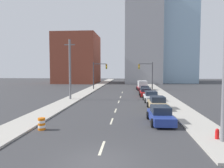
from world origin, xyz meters
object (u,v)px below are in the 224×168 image
(utility_pole_left_mid, at_px, (70,69))
(box_truck_maroon, at_px, (142,86))
(sedan_gray, at_px, (141,85))
(fire_hydrant, at_px, (217,135))
(sedan_tan, at_px, (157,103))
(sedan_black, at_px, (145,90))
(traffic_signal_left, at_px, (97,72))
(traffic_signal_right, at_px, (149,72))
(traffic_barrel, at_px, (42,124))
(sedan_red, at_px, (146,93))
(sedan_blue, at_px, (160,115))
(sedan_white, at_px, (151,97))

(utility_pole_left_mid, distance_m, box_truck_maroon, 20.41)
(utility_pole_left_mid, xyz_separation_m, sedan_gray, (12.01, 22.63, -4.07))
(fire_hydrant, xyz_separation_m, sedan_tan, (-2.53, 11.22, 0.29))
(fire_hydrant, bearing_deg, sedan_black, 95.77)
(sedan_tan, bearing_deg, traffic_signal_left, 111.85)
(sedan_tan, bearing_deg, traffic_signal_right, 85.45)
(traffic_signal_left, bearing_deg, sedan_black, -31.16)
(traffic_barrel, height_order, sedan_red, sedan_red)
(fire_hydrant, relative_size, sedan_blue, 0.17)
(box_truck_maroon, distance_m, sedan_gray, 6.47)
(traffic_signal_left, xyz_separation_m, utility_pole_left_mid, (-1.58, -17.08, 0.72))
(sedan_blue, bearing_deg, sedan_tan, 82.76)
(utility_pole_left_mid, height_order, sedan_red, utility_pole_left_mid)
(fire_hydrant, bearing_deg, traffic_signal_right, 92.73)
(sedan_tan, bearing_deg, traffic_barrel, -138.79)
(utility_pole_left_mid, distance_m, sedan_gray, 25.94)
(utility_pole_left_mid, xyz_separation_m, sedan_blue, (11.92, -13.53, -4.06))
(traffic_barrel, relative_size, sedan_gray, 0.21)
(sedan_tan, height_order, sedan_gray, sedan_tan)
(fire_hydrant, height_order, box_truck_maroon, box_truck_maroon)
(utility_pole_left_mid, bearing_deg, sedan_black, 41.65)
(utility_pole_left_mid, xyz_separation_m, sedan_tan, (12.45, -6.93, -4.05))
(utility_pole_left_mid, distance_m, sedan_tan, 14.82)
(fire_hydrant, distance_m, sedan_white, 17.80)
(fire_hydrant, relative_size, sedan_black, 0.19)
(traffic_barrel, height_order, fire_hydrant, traffic_barrel)
(fire_hydrant, relative_size, sedan_red, 0.18)
(sedan_tan, bearing_deg, sedan_white, 89.05)
(sedan_blue, bearing_deg, traffic_signal_left, 106.06)
(fire_hydrant, relative_size, sedan_white, 0.17)
(sedan_blue, distance_m, sedan_black, 24.26)
(sedan_white, bearing_deg, traffic_signal_right, 84.54)
(traffic_signal_right, relative_size, sedan_blue, 1.31)
(sedan_red, xyz_separation_m, box_truck_maroon, (-0.02, 10.79, 0.34))
(sedan_black, bearing_deg, traffic_signal_right, 78.98)
(traffic_barrel, bearing_deg, sedan_blue, 17.70)
(sedan_red, bearing_deg, fire_hydrant, -83.07)
(traffic_barrel, distance_m, box_truck_maroon, 34.10)
(sedan_blue, height_order, sedan_gray, sedan_blue)
(sedan_tan, relative_size, sedan_white, 0.96)
(sedan_white, height_order, box_truck_maroon, box_truck_maroon)
(sedan_tan, xyz_separation_m, sedan_white, (-0.17, 6.37, -0.00))
(traffic_barrel, height_order, box_truck_maroon, box_truck_maroon)
(sedan_blue, bearing_deg, sedan_black, 87.04)
(fire_hydrant, xyz_separation_m, sedan_gray, (-2.98, 40.78, 0.27))
(utility_pole_left_mid, xyz_separation_m, box_truck_maroon, (11.89, 16.17, -3.73))
(utility_pole_left_mid, relative_size, sedan_blue, 1.91)
(sedan_blue, height_order, sedan_white, sedan_white)
(fire_hydrant, relative_size, box_truck_maroon, 0.15)
(sedan_white, distance_m, sedan_black, 11.30)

